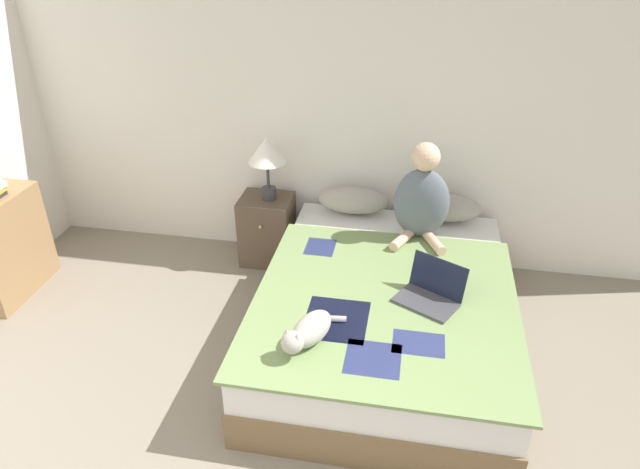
{
  "coord_description": "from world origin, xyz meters",
  "views": [
    {
      "loc": [
        0.56,
        -0.87,
        2.54
      ],
      "look_at": [
        0.02,
        2.05,
        0.83
      ],
      "focal_mm": 32.0,
      "sensor_mm": 36.0,
      "label": 1
    }
  ],
  "objects_px": {
    "pillow_far": "(444,208)",
    "laptop_open": "(430,293)",
    "pillow_near": "(353,200)",
    "person_sitting": "(422,199)",
    "nightstand": "(267,229)",
    "bed": "(386,313)",
    "cat_tabby": "(308,331)",
    "table_lamp": "(267,153)",
    "bookshelf": "(5,247)"
  },
  "relations": [
    {
      "from": "pillow_far",
      "to": "laptop_open",
      "type": "xyz_separation_m",
      "value": [
        -0.08,
        -1.05,
        -0.05
      ]
    },
    {
      "from": "bed",
      "to": "pillow_far",
      "type": "height_order",
      "value": "pillow_far"
    },
    {
      "from": "bookshelf",
      "to": "table_lamp",
      "type": "bearing_deg",
      "value": 23.52
    },
    {
      "from": "cat_tabby",
      "to": "bed",
      "type": "bearing_deg",
      "value": 173.98
    },
    {
      "from": "pillow_far",
      "to": "bookshelf",
      "type": "bearing_deg",
      "value": -165.39
    },
    {
      "from": "bookshelf",
      "to": "pillow_near",
      "type": "bearing_deg",
      "value": 18.48
    },
    {
      "from": "cat_tabby",
      "to": "bookshelf",
      "type": "xyz_separation_m",
      "value": [
        -2.42,
        0.75,
        -0.18
      ]
    },
    {
      "from": "bed",
      "to": "table_lamp",
      "type": "relative_size",
      "value": 4.14
    },
    {
      "from": "pillow_far",
      "to": "nightstand",
      "type": "xyz_separation_m",
      "value": [
        -1.38,
        -0.04,
        -0.31
      ]
    },
    {
      "from": "pillow_far",
      "to": "table_lamp",
      "type": "xyz_separation_m",
      "value": [
        -1.35,
        -0.04,
        0.35
      ]
    },
    {
      "from": "pillow_near",
      "to": "nightstand",
      "type": "height_order",
      "value": "pillow_near"
    },
    {
      "from": "laptop_open",
      "to": "table_lamp",
      "type": "xyz_separation_m",
      "value": [
        -1.26,
        1.01,
        0.41
      ]
    },
    {
      "from": "bed",
      "to": "cat_tabby",
      "type": "xyz_separation_m",
      "value": [
        -0.38,
        -0.66,
        0.33
      ]
    },
    {
      "from": "cat_tabby",
      "to": "pillow_near",
      "type": "bearing_deg",
      "value": -157.55
    },
    {
      "from": "bed",
      "to": "cat_tabby",
      "type": "height_order",
      "value": "cat_tabby"
    },
    {
      "from": "pillow_far",
      "to": "nightstand",
      "type": "bearing_deg",
      "value": -178.4
    },
    {
      "from": "cat_tabby",
      "to": "nightstand",
      "type": "xyz_separation_m",
      "value": [
        -0.65,
        1.53,
        -0.29
      ]
    },
    {
      "from": "bed",
      "to": "cat_tabby",
      "type": "relative_size",
      "value": 4.84
    },
    {
      "from": "nightstand",
      "to": "bed",
      "type": "bearing_deg",
      "value": -40.16
    },
    {
      "from": "nightstand",
      "to": "pillow_far",
      "type": "bearing_deg",
      "value": 1.6
    },
    {
      "from": "bookshelf",
      "to": "nightstand",
      "type": "bearing_deg",
      "value": 23.85
    },
    {
      "from": "person_sitting",
      "to": "nightstand",
      "type": "relative_size",
      "value": 1.25
    },
    {
      "from": "cat_tabby",
      "to": "laptop_open",
      "type": "height_order",
      "value": "laptop_open"
    },
    {
      "from": "pillow_near",
      "to": "person_sitting",
      "type": "bearing_deg",
      "value": -28.39
    },
    {
      "from": "bed",
      "to": "person_sitting",
      "type": "height_order",
      "value": "person_sitting"
    },
    {
      "from": "nightstand",
      "to": "laptop_open",
      "type": "bearing_deg",
      "value": -38.11
    },
    {
      "from": "pillow_near",
      "to": "laptop_open",
      "type": "relative_size",
      "value": 1.24
    },
    {
      "from": "bed",
      "to": "person_sitting",
      "type": "relative_size",
      "value": 2.97
    },
    {
      "from": "person_sitting",
      "to": "bookshelf",
      "type": "xyz_separation_m",
      "value": [
        -2.97,
        -0.54,
        -0.39
      ]
    },
    {
      "from": "pillow_far",
      "to": "nightstand",
      "type": "relative_size",
      "value": 0.97
    },
    {
      "from": "nightstand",
      "to": "table_lamp",
      "type": "height_order",
      "value": "table_lamp"
    },
    {
      "from": "pillow_far",
      "to": "person_sitting",
      "type": "xyz_separation_m",
      "value": [
        -0.18,
        -0.28,
        0.19
      ]
    },
    {
      "from": "pillow_far",
      "to": "laptop_open",
      "type": "bearing_deg",
      "value": -94.54
    },
    {
      "from": "cat_tabby",
      "to": "table_lamp",
      "type": "height_order",
      "value": "table_lamp"
    },
    {
      "from": "pillow_near",
      "to": "nightstand",
      "type": "distance_m",
      "value": 0.75
    },
    {
      "from": "bed",
      "to": "table_lamp",
      "type": "bearing_deg",
      "value": 139.04
    },
    {
      "from": "laptop_open",
      "to": "nightstand",
      "type": "distance_m",
      "value": 1.66
    },
    {
      "from": "bed",
      "to": "person_sitting",
      "type": "distance_m",
      "value": 0.85
    },
    {
      "from": "pillow_near",
      "to": "nightstand",
      "type": "bearing_deg",
      "value": -176.79
    },
    {
      "from": "cat_tabby",
      "to": "laptop_open",
      "type": "relative_size",
      "value": 0.98
    },
    {
      "from": "pillow_far",
      "to": "cat_tabby",
      "type": "distance_m",
      "value": 1.73
    },
    {
      "from": "table_lamp",
      "to": "bookshelf",
      "type": "distance_m",
      "value": 2.03
    },
    {
      "from": "pillow_far",
      "to": "table_lamp",
      "type": "bearing_deg",
      "value": -178.37
    },
    {
      "from": "table_lamp",
      "to": "person_sitting",
      "type": "bearing_deg",
      "value": -11.56
    },
    {
      "from": "person_sitting",
      "to": "laptop_open",
      "type": "bearing_deg",
      "value": -83.15
    },
    {
      "from": "bed",
      "to": "person_sitting",
      "type": "xyz_separation_m",
      "value": [
        0.17,
        0.63,
        0.54
      ]
    },
    {
      "from": "table_lamp",
      "to": "laptop_open",
      "type": "bearing_deg",
      "value": -38.73
    },
    {
      "from": "cat_tabby",
      "to": "nightstand",
      "type": "relative_size",
      "value": 0.77
    },
    {
      "from": "pillow_near",
      "to": "pillow_far",
      "type": "relative_size",
      "value": 1.0
    },
    {
      "from": "bed",
      "to": "pillow_far",
      "type": "bearing_deg",
      "value": 69.17
    }
  ]
}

